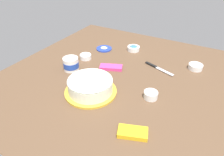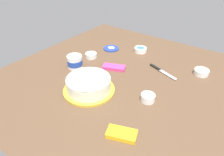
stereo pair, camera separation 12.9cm
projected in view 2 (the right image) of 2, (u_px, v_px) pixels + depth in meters
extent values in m
plane|color=brown|center=(123.00, 79.00, 1.35)|extent=(1.54, 1.54, 0.00)
cylinder|color=gold|center=(89.00, 90.00, 1.23)|extent=(0.30, 0.30, 0.01)
cylinder|color=#DBB77A|center=(89.00, 85.00, 1.21)|extent=(0.24, 0.24, 0.06)
cylinder|color=white|center=(89.00, 84.00, 1.21)|extent=(0.26, 0.26, 0.07)
ellipsoid|color=white|center=(88.00, 78.00, 1.19)|extent=(0.26, 0.26, 0.02)
cylinder|color=white|center=(75.00, 62.00, 1.45)|extent=(0.10, 0.10, 0.09)
cylinder|color=#2347B2|center=(75.00, 62.00, 1.45)|extent=(0.11, 0.11, 0.04)
cylinder|color=white|center=(74.00, 57.00, 1.42)|extent=(0.09, 0.09, 0.01)
cylinder|color=#233DAD|center=(111.00, 48.00, 1.72)|extent=(0.13, 0.13, 0.01)
ellipsoid|color=white|center=(111.00, 48.00, 1.71)|extent=(0.06, 0.05, 0.01)
cube|color=silver|center=(168.00, 75.00, 1.38)|extent=(0.14, 0.07, 0.00)
cube|color=black|center=(155.00, 67.00, 1.46)|extent=(0.10, 0.05, 0.01)
cylinder|color=white|center=(201.00, 72.00, 1.38)|extent=(0.10, 0.10, 0.04)
cylinder|color=green|center=(202.00, 72.00, 1.38)|extent=(0.08, 0.08, 0.01)
ellipsoid|color=green|center=(202.00, 71.00, 1.38)|extent=(0.07, 0.07, 0.02)
cylinder|color=white|center=(140.00, 50.00, 1.67)|extent=(0.10, 0.10, 0.03)
cylinder|color=blue|center=(141.00, 49.00, 1.67)|extent=(0.08, 0.08, 0.01)
ellipsoid|color=blue|center=(141.00, 48.00, 1.66)|extent=(0.07, 0.07, 0.02)
cylinder|color=white|center=(91.00, 55.00, 1.59)|extent=(0.09, 0.09, 0.03)
cylinder|color=pink|center=(91.00, 55.00, 1.59)|extent=(0.07, 0.07, 0.01)
ellipsoid|color=pink|center=(91.00, 54.00, 1.58)|extent=(0.06, 0.06, 0.02)
cylinder|color=white|center=(148.00, 98.00, 1.15)|extent=(0.08, 0.08, 0.04)
cylinder|color=yellow|center=(148.00, 98.00, 1.15)|extent=(0.07, 0.07, 0.01)
ellipsoid|color=yellow|center=(148.00, 97.00, 1.15)|extent=(0.06, 0.06, 0.02)
cube|color=#E53D8E|center=(114.00, 67.00, 1.45)|extent=(0.17, 0.12, 0.02)
cube|color=yellow|center=(122.00, 134.00, 0.94)|extent=(0.15, 0.11, 0.02)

